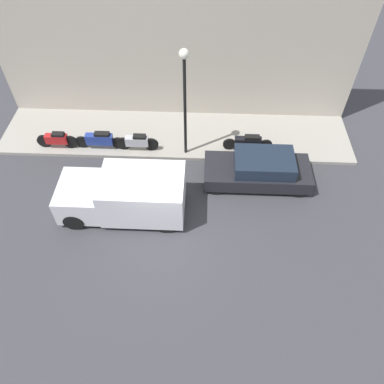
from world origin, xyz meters
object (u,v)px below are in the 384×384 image
(delivery_van, at_px, (124,195))
(streetlamp, at_px, (185,87))
(motorcycle_black, at_px, (248,142))
(parked_car, at_px, (259,170))
(motorcycle_red, at_px, (57,139))
(motorcycle_blue, at_px, (100,140))
(scooter_silver, at_px, (137,142))

(delivery_van, relative_size, streetlamp, 0.97)
(delivery_van, xyz_separation_m, motorcycle_black, (3.45, -4.72, -0.35))
(parked_car, xyz_separation_m, delivery_van, (-1.76, 5.04, 0.28))
(motorcycle_red, relative_size, streetlamp, 0.37)
(motorcycle_blue, distance_m, motorcycle_red, 1.85)
(delivery_van, xyz_separation_m, motorcycle_red, (3.26, 3.48, -0.34))
(motorcycle_blue, relative_size, motorcycle_black, 1.02)
(delivery_van, distance_m, streetlamp, 4.51)
(motorcycle_blue, bearing_deg, scooter_silver, -91.50)
(parked_car, height_order, streetlamp, streetlamp)
(motorcycle_red, bearing_deg, parked_car, -99.95)
(parked_car, height_order, motorcycle_blue, parked_car)
(delivery_van, bearing_deg, motorcycle_black, -53.84)
(scooter_silver, relative_size, streetlamp, 0.38)
(scooter_silver, height_order, motorcycle_black, scooter_silver)
(motorcycle_blue, relative_size, streetlamp, 0.45)
(delivery_van, bearing_deg, scooter_silver, 0.28)
(motorcycle_black, relative_size, streetlamp, 0.45)
(motorcycle_red, bearing_deg, delivery_van, -133.07)
(scooter_silver, height_order, motorcycle_red, scooter_silver)
(parked_car, xyz_separation_m, streetlamp, (1.41, 2.98, 2.75))
(motorcycle_black, height_order, motorcycle_red, motorcycle_red)
(parked_car, xyz_separation_m, motorcycle_blue, (1.53, 6.67, -0.03))
(motorcycle_red, distance_m, streetlamp, 6.21)
(motorcycle_black, xyz_separation_m, motorcycle_red, (-0.19, 8.20, 0.01))
(delivery_van, xyz_separation_m, scooter_silver, (3.25, 0.02, -0.33))
(motorcycle_blue, bearing_deg, delivery_van, -153.60)
(scooter_silver, distance_m, motorcycle_red, 3.47)
(motorcycle_black, bearing_deg, motorcycle_red, 91.33)
(delivery_van, distance_m, motorcycle_black, 5.85)
(delivery_van, height_order, streetlamp, streetlamp)
(parked_car, distance_m, motorcycle_blue, 6.85)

